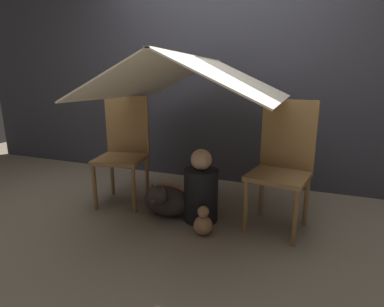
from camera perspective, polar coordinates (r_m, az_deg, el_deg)
The scene contains 9 objects.
ground_plane at distance 2.48m, azimuth -1.98°, elevation -13.61°, with size 8.80×8.80×0.00m, color gray.
wall_back at distance 3.38m, azimuth 6.39°, elevation 15.57°, with size 7.00×0.05×2.50m.
chair_left at distance 2.90m, azimuth -12.83°, elevation 1.30°, with size 0.50×0.50×1.00m.
chair_right at distance 2.43m, azimuth 16.88°, elevation -1.39°, with size 0.50×0.50×1.00m.
sheet_canopy at distance 2.42m, azimuth 0.00°, elevation 14.31°, with size 1.42×1.41×0.34m.
person_front at distance 2.48m, azimuth 1.73°, elevation -7.09°, with size 0.28×0.28×0.61m.
dog at distance 2.58m, azimuth -5.07°, elevation -8.84°, with size 0.42×0.39×0.35m.
floor_cushion at distance 2.97m, azimuth -4.28°, elevation -7.79°, with size 0.37×0.30×0.10m.
plush_toy at distance 2.32m, azimuth 2.12°, elevation -13.09°, with size 0.15×0.15×0.23m.
Camera 1 is at (0.87, -2.02, 1.15)m, focal length 28.00 mm.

